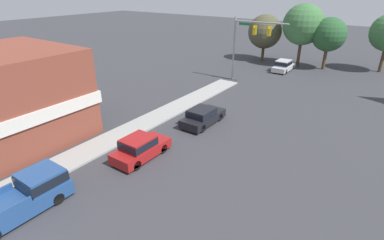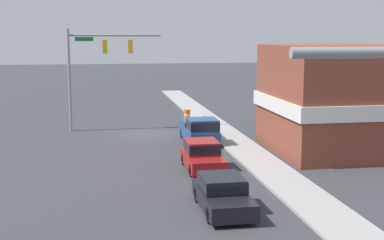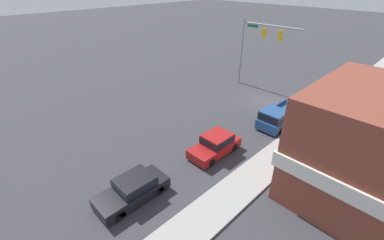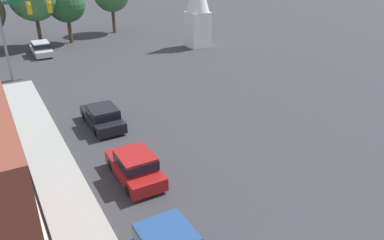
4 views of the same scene
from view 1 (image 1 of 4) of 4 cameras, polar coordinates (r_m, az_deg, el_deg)
The scene contains 9 objects.
far_signal_assembly at distance 36.57m, azimuth 10.81°, elevation 15.35°, with size 6.46×0.49×7.59m.
car_lead at distance 20.74m, azimuth -9.88°, elevation -5.14°, with size 1.88×4.27×1.59m.
car_distant at distance 43.66m, azimuth 17.05°, elevation 9.92°, with size 1.83×4.64×1.52m.
car_second_ahead at distance 25.38m, azimuth 2.02°, elevation 0.77°, with size 1.91×4.46×1.45m.
pickup_truck_parked at distance 18.28m, azimuth -29.10°, elevation -12.41°, with size 2.02×5.30×1.82m.
corner_brick_building at distance 26.16m, azimuth -31.64°, elevation 3.81°, with size 9.93×9.09×6.73m.
backdrop_tree_left_far at distance 48.85m, azimuth 13.70°, elevation 16.03°, with size 5.05×5.05×6.91m.
backdrop_tree_left_mid at distance 46.57m, azimuth 20.43°, elevation 16.66°, with size 5.63×5.63×8.65m.
backdrop_tree_center at distance 45.90m, azimuth 24.64°, elevation 14.57°, with size 4.54×4.54×7.05m.
Camera 1 is at (11.06, -1.54, 10.92)m, focal length 28.00 mm.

